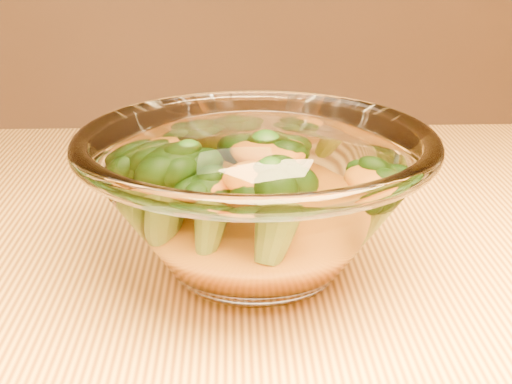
# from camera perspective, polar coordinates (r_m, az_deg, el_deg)

# --- Properties ---
(glass_bowl) EXTENTS (0.23, 0.23, 0.10)m
(glass_bowl) POSITION_cam_1_polar(r_m,az_deg,el_deg) (0.46, -0.00, -0.58)
(glass_bowl) COLOR white
(glass_bowl) RESTS_ON table
(cheese_sauce) EXTENTS (0.12, 0.12, 0.03)m
(cheese_sauce) POSITION_cam_1_polar(r_m,az_deg,el_deg) (0.47, -0.00, -3.02)
(cheese_sauce) COLOR orange
(cheese_sauce) RESTS_ON glass_bowl
(broccoli_heap) EXTENTS (0.16, 0.16, 0.06)m
(broccoli_heap) POSITION_cam_1_polar(r_m,az_deg,el_deg) (0.46, -1.28, 0.94)
(broccoli_heap) COLOR black
(broccoli_heap) RESTS_ON cheese_sauce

